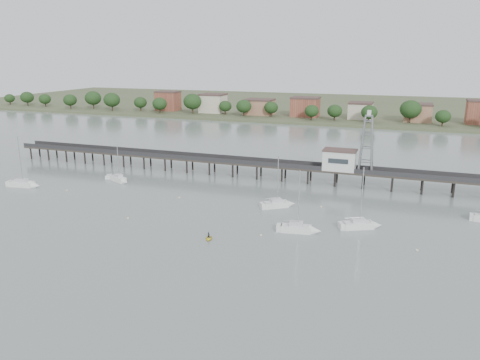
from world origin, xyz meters
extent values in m
plane|color=slate|center=(0.00, 0.00, 0.00)|extent=(500.00, 500.00, 0.00)
cube|color=#2D2823|center=(0.00, 60.00, 3.75)|extent=(150.00, 5.00, 0.50)
cube|color=#333335|center=(0.00, 57.60, 4.55)|extent=(150.00, 0.12, 1.10)
cube|color=#333335|center=(0.00, 62.40, 4.55)|extent=(150.00, 0.12, 1.10)
cylinder|color=black|center=(-73.00, 58.10, 1.80)|extent=(0.50, 0.50, 4.40)
cylinder|color=black|center=(-73.00, 61.90, 1.80)|extent=(0.50, 0.50, 4.40)
cylinder|color=black|center=(0.00, 58.10, 1.80)|extent=(0.50, 0.50, 4.40)
cylinder|color=black|center=(0.00, 61.90, 1.80)|extent=(0.50, 0.50, 4.40)
cube|color=silver|center=(25.00, 60.00, 6.50)|extent=(8.00, 5.00, 5.00)
cube|color=#4C3833|center=(25.00, 60.00, 9.15)|extent=(8.40, 5.40, 0.30)
cube|color=slate|center=(31.50, 60.00, 18.15)|extent=(1.80, 1.80, 0.30)
cube|color=silver|center=(31.50, 60.00, 18.90)|extent=(0.90, 0.90, 1.20)
cube|color=white|center=(-30.35, 43.59, 0.48)|extent=(5.14, 3.63, 1.65)
cone|color=white|center=(-27.61, 42.39, 0.48)|extent=(2.58, 2.51, 1.86)
cube|color=silver|center=(-30.35, 43.59, 1.65)|extent=(2.55, 2.22, 0.75)
cylinder|color=#A5A8AA|center=(-30.05, 43.46, 5.79)|extent=(0.18, 0.18, 8.99)
cylinder|color=#A5A8AA|center=(-31.08, 43.91, 2.20)|extent=(2.61, 1.23, 0.12)
cube|color=white|center=(-50.92, 31.15, 0.48)|extent=(6.52, 3.21, 1.65)
cone|color=white|center=(-47.04, 31.65, 0.48)|extent=(2.90, 2.75, 2.44)
cube|color=silver|center=(-50.92, 31.15, 1.65)|extent=(3.01, 2.29, 0.75)
cylinder|color=#A5A8AA|center=(-50.49, 31.21, 7.17)|extent=(0.18, 0.18, 11.75)
cylinder|color=#A5A8AA|center=(-51.96, 31.02, 2.20)|extent=(3.64, 0.58, 0.12)
cube|color=white|center=(33.13, 29.73, 0.48)|extent=(6.22, 4.58, 1.65)
cone|color=white|center=(36.40, 31.32, 0.48)|extent=(3.17, 3.10, 2.26)
cube|color=silver|center=(33.13, 29.73, 1.65)|extent=(3.12, 2.76, 0.75)
cylinder|color=#A5A8AA|center=(33.49, 29.91, 6.75)|extent=(0.18, 0.18, 10.91)
cylinder|color=#A5A8AA|center=(32.26, 29.31, 2.20)|extent=(3.10, 1.59, 0.12)
cube|color=white|center=(14.69, 36.78, 0.48)|extent=(5.70, 4.98, 1.65)
cone|color=white|center=(17.46, 38.81, 0.48)|extent=(3.11, 3.08, 2.14)
cube|color=silver|center=(14.69, 36.78, 1.65)|extent=(2.98, 2.83, 0.75)
cylinder|color=#A5A8AA|center=(15.00, 37.00, 6.46)|extent=(0.18, 0.18, 10.31)
cylinder|color=#A5A8AA|center=(13.95, 36.24, 2.20)|extent=(2.66, 2.00, 0.12)
cube|color=white|center=(22.25, 23.80, 0.48)|extent=(6.04, 3.12, 1.65)
cone|color=white|center=(25.81, 24.37, 0.48)|extent=(2.72, 2.59, 2.24)
cube|color=silver|center=(22.25, 23.80, 1.65)|extent=(2.81, 2.17, 0.75)
cylinder|color=#A5A8AA|center=(22.65, 23.87, 6.70)|extent=(0.18, 0.18, 10.79)
cylinder|color=#A5A8AA|center=(21.31, 23.65, 2.20)|extent=(3.33, 0.65, 0.12)
cube|color=white|center=(-33.56, 45.46, 0.35)|extent=(3.92, 2.48, 1.01)
cube|color=silver|center=(-34.34, 45.23, 0.96)|extent=(1.50, 1.50, 0.61)
imported|color=yellow|center=(8.07, 14.83, 0.00)|extent=(1.72, 0.90, 2.31)
imported|color=black|center=(8.07, 14.83, 0.00)|extent=(0.45, 1.19, 0.28)
ellipsoid|color=beige|center=(-8.59, 35.88, 0.08)|extent=(0.56, 0.56, 0.39)
ellipsoid|color=beige|center=(43.89, 22.30, 0.08)|extent=(0.56, 0.56, 0.39)
ellipsoid|color=beige|center=(16.50, 19.76, 0.08)|extent=(0.56, 0.56, 0.39)
ellipsoid|color=beige|center=(-12.04, 19.45, 0.08)|extent=(0.56, 0.56, 0.39)
ellipsoid|color=beige|center=(24.11, 40.25, 0.08)|extent=(0.56, 0.56, 0.39)
ellipsoid|color=beige|center=(-37.48, 31.83, 0.08)|extent=(0.56, 0.56, 0.39)
cube|color=#475133|center=(0.00, 245.00, 0.50)|extent=(500.00, 170.00, 1.40)
cube|color=brown|center=(-90.00, 183.00, 5.70)|extent=(13.00, 10.50, 9.00)
cube|color=brown|center=(-62.00, 183.00, 5.70)|extent=(13.00, 10.50, 9.00)
cube|color=brown|center=(-35.00, 183.00, 5.70)|extent=(13.00, 10.50, 9.00)
cube|color=brown|center=(-10.00, 183.00, 5.70)|extent=(13.00, 10.50, 9.00)
cube|color=brown|center=(18.00, 183.00, 5.70)|extent=(13.00, 10.50, 9.00)
cube|color=brown|center=(45.00, 183.00, 5.70)|extent=(13.00, 10.50, 9.00)
cube|color=brown|center=(72.00, 183.00, 5.70)|extent=(13.00, 10.50, 9.00)
ellipsoid|color=black|center=(-120.00, 171.00, 6.00)|extent=(8.00, 8.00, 6.80)
ellipsoid|color=black|center=(0.00, 171.00, 6.00)|extent=(8.00, 8.00, 6.80)
camera|label=1|loc=(40.29, -58.20, 32.78)|focal=35.00mm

